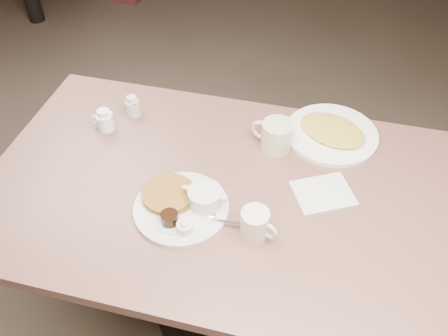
% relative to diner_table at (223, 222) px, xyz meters
% --- Properties ---
extents(diner_table, '(1.50, 0.90, 0.75)m').
position_rel_diner_table_xyz_m(diner_table, '(0.00, 0.00, 0.00)').
color(diner_table, '#84564C').
rests_on(diner_table, ground).
extents(main_plate, '(0.36, 0.31, 0.07)m').
position_rel_diner_table_xyz_m(main_plate, '(-0.09, -0.10, 0.19)').
color(main_plate, silver).
rests_on(main_plate, diner_table).
extents(coffee_mug_near, '(0.12, 0.10, 0.09)m').
position_rel_diner_table_xyz_m(coffee_mug_near, '(0.13, -0.15, 0.22)').
color(coffee_mug_near, silver).
rests_on(coffee_mug_near, diner_table).
extents(napkin, '(0.22, 0.20, 0.02)m').
position_rel_diner_table_xyz_m(napkin, '(0.31, 0.04, 0.18)').
color(napkin, silver).
rests_on(napkin, diner_table).
extents(coffee_mug_far, '(0.16, 0.13, 0.10)m').
position_rel_diner_table_xyz_m(coffee_mug_far, '(0.12, 0.23, 0.22)').
color(coffee_mug_far, beige).
rests_on(coffee_mug_far, diner_table).
extents(creamer_left, '(0.09, 0.07, 0.08)m').
position_rel_diner_table_xyz_m(creamer_left, '(-0.47, 0.18, 0.21)').
color(creamer_left, white).
rests_on(creamer_left, diner_table).
extents(creamer_right, '(0.06, 0.07, 0.08)m').
position_rel_diner_table_xyz_m(creamer_right, '(-0.40, 0.27, 0.21)').
color(creamer_right, silver).
rests_on(creamer_right, diner_table).
extents(hash_plate, '(0.42, 0.42, 0.04)m').
position_rel_diner_table_xyz_m(hash_plate, '(0.31, 0.33, 0.18)').
color(hash_plate, white).
rests_on(hash_plate, diner_table).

